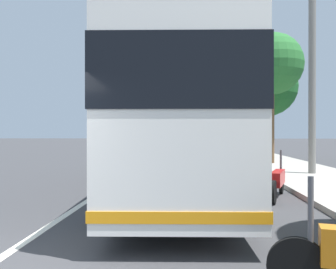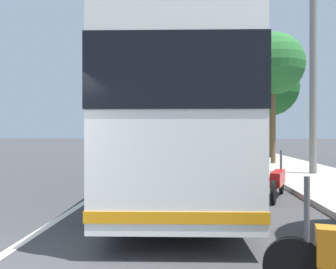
{
  "view_description": "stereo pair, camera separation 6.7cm",
  "coord_description": "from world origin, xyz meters",
  "px_view_note": "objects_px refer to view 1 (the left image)",
  "views": [
    {
      "loc": [
        -3.71,
        -2.59,
        1.71
      ],
      "look_at": [
        6.56,
        -1.95,
        1.67
      ],
      "focal_mm": 38.49,
      "sensor_mm": 36.0,
      "label": 1
    },
    {
      "loc": [
        -3.71,
        -2.65,
        1.71
      ],
      "look_at": [
        6.56,
        -1.95,
        1.67
      ],
      "focal_mm": 38.49,
      "sensor_mm": 36.0,
      "label": 2
    }
  ],
  "objects_px": {
    "motorcycle_angled": "(278,181)",
    "roadside_tree_far_block": "(267,87)",
    "car_side_street": "(154,140)",
    "car_far_distant": "(134,145)",
    "roadside_tree_mid_block": "(272,64)",
    "utility_pole": "(312,87)",
    "coach_bus": "(176,123)"
  },
  "relations": [
    {
      "from": "motorcycle_angled",
      "to": "roadside_tree_far_block",
      "type": "distance_m",
      "value": 15.33
    },
    {
      "from": "motorcycle_angled",
      "to": "car_side_street",
      "type": "xyz_separation_m",
      "value": [
        40.45,
        7.33,
        0.21
      ]
    },
    {
      "from": "car_side_street",
      "to": "car_far_distant",
      "type": "bearing_deg",
      "value": 0.67
    },
    {
      "from": "car_far_distant",
      "to": "roadside_tree_mid_block",
      "type": "relative_size",
      "value": 0.61
    },
    {
      "from": "roadside_tree_far_block",
      "to": "utility_pole",
      "type": "relative_size",
      "value": 0.96
    },
    {
      "from": "roadside_tree_mid_block",
      "to": "roadside_tree_far_block",
      "type": "height_order",
      "value": "roadside_tree_mid_block"
    },
    {
      "from": "car_far_distant",
      "to": "utility_pole",
      "type": "relative_size",
      "value": 0.6
    },
    {
      "from": "car_side_street",
      "to": "utility_pole",
      "type": "relative_size",
      "value": 0.6
    },
    {
      "from": "utility_pole",
      "to": "roadside_tree_mid_block",
      "type": "bearing_deg",
      "value": 5.69
    },
    {
      "from": "roadside_tree_far_block",
      "to": "utility_pole",
      "type": "bearing_deg",
      "value": 178.21
    },
    {
      "from": "car_side_street",
      "to": "roadside_tree_far_block",
      "type": "distance_m",
      "value": 28.18
    },
    {
      "from": "coach_bus",
      "to": "roadside_tree_mid_block",
      "type": "bearing_deg",
      "value": -30.92
    },
    {
      "from": "motorcycle_angled",
      "to": "car_far_distant",
      "type": "xyz_separation_m",
      "value": [
        20.53,
        7.01,
        0.27
      ]
    },
    {
      "from": "motorcycle_angled",
      "to": "car_far_distant",
      "type": "bearing_deg",
      "value": 38.81
    },
    {
      "from": "coach_bus",
      "to": "utility_pole",
      "type": "bearing_deg",
      "value": -55.57
    },
    {
      "from": "motorcycle_angled",
      "to": "utility_pole",
      "type": "relative_size",
      "value": 0.3
    },
    {
      "from": "coach_bus",
      "to": "roadside_tree_mid_block",
      "type": "height_order",
      "value": "roadside_tree_mid_block"
    },
    {
      "from": "roadside_tree_mid_block",
      "to": "roadside_tree_far_block",
      "type": "bearing_deg",
      "value": -9.13
    },
    {
      "from": "motorcycle_angled",
      "to": "utility_pole",
      "type": "bearing_deg",
      "value": -7.06
    },
    {
      "from": "roadside_tree_far_block",
      "to": "motorcycle_angled",
      "type": "bearing_deg",
      "value": 169.17
    },
    {
      "from": "car_far_distant",
      "to": "roadside_tree_far_block",
      "type": "bearing_deg",
      "value": 61.83
    },
    {
      "from": "coach_bus",
      "to": "roadside_tree_far_block",
      "type": "bearing_deg",
      "value": -24.56
    },
    {
      "from": "utility_pole",
      "to": "car_far_distant",
      "type": "bearing_deg",
      "value": 31.14
    },
    {
      "from": "roadside_tree_far_block",
      "to": "car_far_distant",
      "type": "bearing_deg",
      "value": 58.16
    },
    {
      "from": "motorcycle_angled",
      "to": "roadside_tree_far_block",
      "type": "height_order",
      "value": "roadside_tree_far_block"
    },
    {
      "from": "car_far_distant",
      "to": "roadside_tree_far_block",
      "type": "xyz_separation_m",
      "value": [
        -6.07,
        -9.78,
        4.01
      ]
    },
    {
      "from": "coach_bus",
      "to": "utility_pole",
      "type": "xyz_separation_m",
      "value": [
        3.88,
        -5.15,
        1.52
      ]
    },
    {
      "from": "coach_bus",
      "to": "roadside_tree_mid_block",
      "type": "relative_size",
      "value": 1.69
    },
    {
      "from": "coach_bus",
      "to": "car_side_street",
      "type": "distance_m",
      "value": 39.79
    },
    {
      "from": "car_side_street",
      "to": "utility_pole",
      "type": "height_order",
      "value": "utility_pole"
    },
    {
      "from": "car_far_distant",
      "to": "coach_bus",
      "type": "bearing_deg",
      "value": 16.13
    },
    {
      "from": "car_side_street",
      "to": "roadside_tree_mid_block",
      "type": "distance_m",
      "value": 32.54
    }
  ]
}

